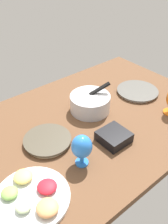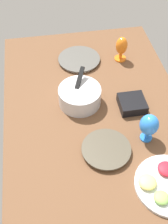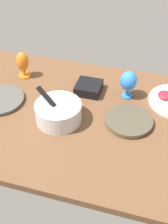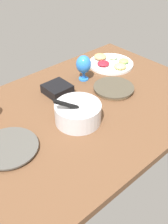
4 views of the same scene
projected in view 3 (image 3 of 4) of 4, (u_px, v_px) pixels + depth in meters
The scene contains 7 objects.
ground_plane at pixel (78, 116), 160.87cm from camera, with size 160.00×104.00×4.00cm, color brown.
dinner_plate_left at pixel (129, 121), 152.60cm from camera, with size 25.27×25.27×2.72cm.
dinner_plate_right at pixel (0, 100), 166.91cm from camera, with size 28.05×28.05×2.16cm.
mixing_bowl at pixel (58, 112), 151.84cm from camera, with size 25.02×24.44×17.05cm.
hurricane_glass_orange at pixel (23, 63), 180.79cm from camera, with size 7.78×7.78×17.09cm.
hurricane_glass_blue at pixel (129, 82), 164.25cm from camera, with size 9.83×9.83×16.97cm.
square_bowl_black at pixel (89, 87), 172.92cm from camera, with size 14.82×14.82×5.51cm.
Camera 3 is at (-36.69, 114.87, 104.57)cm, focal length 46.50 mm.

